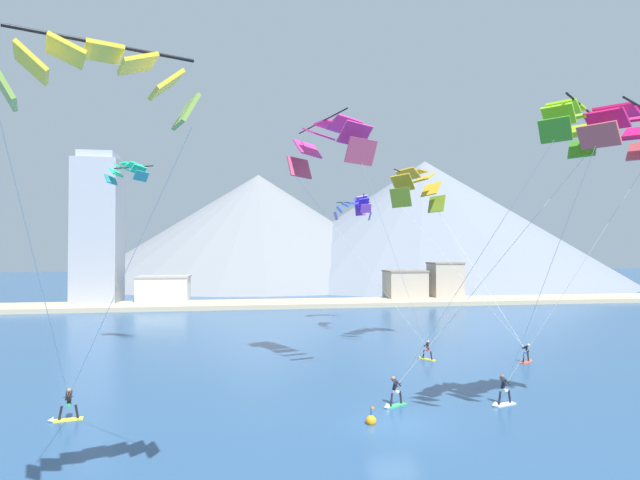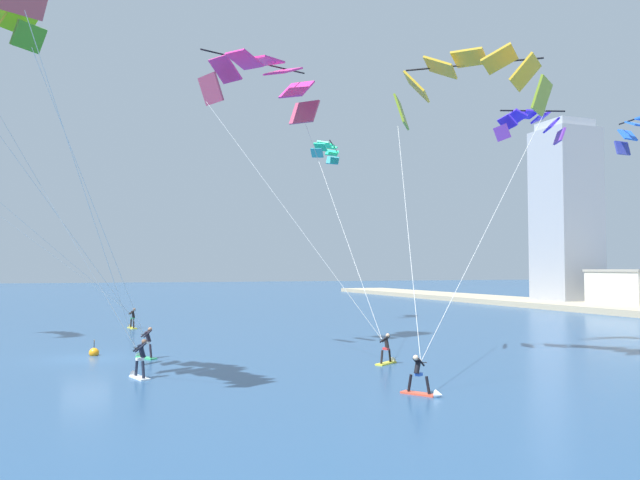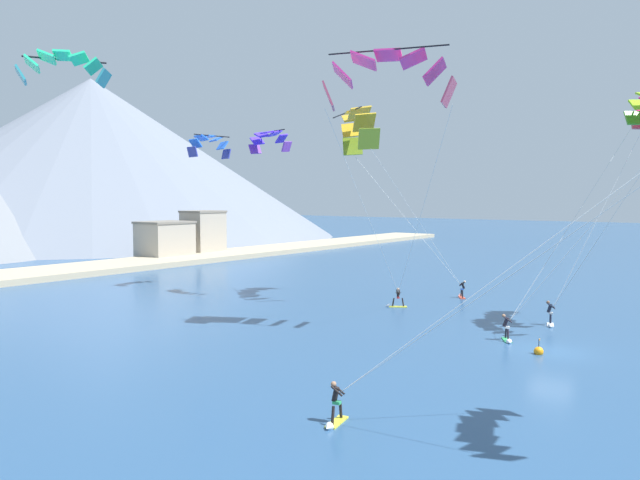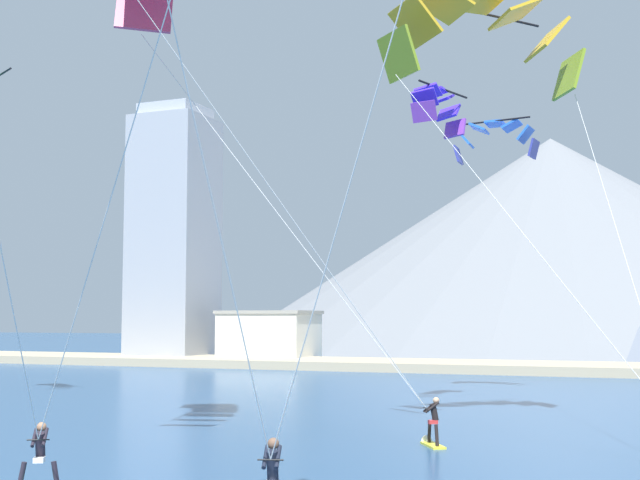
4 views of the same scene
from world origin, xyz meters
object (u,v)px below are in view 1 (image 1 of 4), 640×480
(parafoil_kite_mid_center, at_px, (330,142))
(parafoil_kite_far_right, at_px, (568,125))
(kitesurfer_near_trail, at_px, (527,357))
(parafoil_kite_near_trail, at_px, (417,186))
(kitesurfer_far_left, at_px, (502,395))
(kitesurfer_far_right, at_px, (393,397))
(parafoil_kite_near_lead, at_px, (102,79))
(kitesurfer_mid_center, at_px, (425,354))
(parafoil_kite_distant_low_drift, at_px, (362,203))
(parafoil_kite_far_left, at_px, (625,127))
(parafoil_kite_distant_high_outer, at_px, (127,171))
(race_marker_buoy, at_px, (371,421))
(parafoil_kite_distant_mid_solo, at_px, (353,209))
(kitesurfer_near_lead, at_px, (64,411))

(parafoil_kite_mid_center, xyz_separation_m, parafoil_kite_far_right, (8.91, -14.40, -2.01))
(kitesurfer_near_trail, xyz_separation_m, parafoil_kite_near_trail, (-6.85, 6.84, 14.76))
(kitesurfer_far_left, distance_m, parafoil_kite_near_trail, 22.45)
(parafoil_kite_mid_center, bearing_deg, kitesurfer_far_right, -71.43)
(parafoil_kite_far_right, bearing_deg, parafoil_kite_near_lead, -161.63)
(kitesurfer_mid_center, xyz_separation_m, parafoil_kite_mid_center, (-8.94, -4.42, 16.67))
(parafoil_kite_near_lead, xyz_separation_m, parafoil_kite_distant_low_drift, (16.64, 36.61, 0.12))
(parafoil_kite_far_right, bearing_deg, parafoil_kite_distant_low_drift, 94.95)
(kitesurfer_mid_center, height_order, parafoil_kite_near_trail, parafoil_kite_near_trail)
(parafoil_kite_far_left, relative_size, parafoil_kite_far_right, 1.01)
(kitesurfer_far_right, bearing_deg, parafoil_kite_distant_high_outer, 136.33)
(parafoil_kite_far_left, relative_size, parafoil_kite_distant_high_outer, 3.24)
(kitesurfer_near_trail, bearing_deg, parafoil_kite_far_right, -115.68)
(kitesurfer_near_trail, distance_m, parafoil_kite_mid_center, 23.76)
(parafoil_kite_mid_center, bearing_deg, parafoil_kite_far_right, -58.26)
(race_marker_buoy, bearing_deg, parafoil_kite_near_lead, -134.87)
(kitesurfer_near_trail, bearing_deg, parafoil_kite_distant_low_drift, 127.31)
(parafoil_kite_mid_center, bearing_deg, parafoil_kite_near_lead, -116.46)
(kitesurfer_near_trail, height_order, parafoil_kite_distant_low_drift, parafoil_kite_distant_low_drift)
(kitesurfer_near_trail, bearing_deg, kitesurfer_mid_center, 163.05)
(parafoil_kite_far_left, relative_size, parafoil_kite_distant_mid_solo, 3.13)
(parafoil_kite_far_left, bearing_deg, kitesurfer_near_lead, 165.74)
(parafoil_kite_distant_low_drift, bearing_deg, race_marker_buoy, -102.82)
(kitesurfer_near_lead, height_order, parafoil_kite_far_left, parafoil_kite_far_left)
(parafoil_kite_far_right, relative_size, parafoil_kite_distant_low_drift, 3.07)
(parafoil_kite_distant_low_drift, bearing_deg, parafoil_kite_far_right, -85.05)
(parafoil_kite_mid_center, relative_size, parafoil_kite_far_right, 1.18)
(kitesurfer_mid_center, distance_m, race_marker_buoy, 16.73)
(parafoil_kite_distant_mid_solo, bearing_deg, parafoil_kite_near_lead, -111.29)
(parafoil_kite_near_lead, relative_size, parafoil_kite_mid_center, 0.89)
(parafoil_kite_near_trail, distance_m, parafoil_kite_distant_low_drift, 7.93)
(parafoil_kite_near_trail, bearing_deg, parafoil_kite_distant_mid_solo, 99.58)
(parafoil_kite_near_lead, height_order, parafoil_kite_far_left, parafoil_kite_far_left)
(parafoil_kite_distant_high_outer, bearing_deg, kitesurfer_far_right, -43.67)
(parafoil_kite_far_right, distance_m, parafoil_kite_distant_mid_solo, 38.97)
(kitesurfer_near_trail, distance_m, kitesurfer_mid_center, 8.22)
(kitesurfer_mid_center, relative_size, parafoil_kite_distant_high_outer, 0.37)
(kitesurfer_near_trail, distance_m, parafoil_kite_distant_high_outer, 37.82)
(kitesurfer_near_trail, xyz_separation_m, kitesurfer_far_left, (-7.91, -10.15, 0.13))
(kitesurfer_far_right, height_order, parafoil_kite_distant_low_drift, parafoil_kite_distant_low_drift)
(kitesurfer_near_trail, bearing_deg, kitesurfer_far_right, -146.81)
(kitesurfer_far_left, relative_size, parafoil_kite_far_left, 0.12)
(kitesurfer_far_right, distance_m, parafoil_kite_distant_low_drift, 27.18)
(parafoil_kite_far_right, bearing_deg, parafoil_kite_far_left, 5.98)
(kitesurfer_near_trail, relative_size, parafoil_kite_distant_mid_solo, 0.36)
(kitesurfer_far_left, relative_size, parafoil_kite_far_right, 0.13)
(parafoil_kite_mid_center, bearing_deg, kitesurfer_far_left, -42.42)
(parafoil_kite_distant_low_drift, bearing_deg, parafoil_kite_far_left, -78.71)
(parafoil_kite_near_lead, bearing_deg, parafoil_kite_distant_mid_solo, 68.71)
(parafoil_kite_near_lead, bearing_deg, kitesurfer_near_trail, 40.04)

